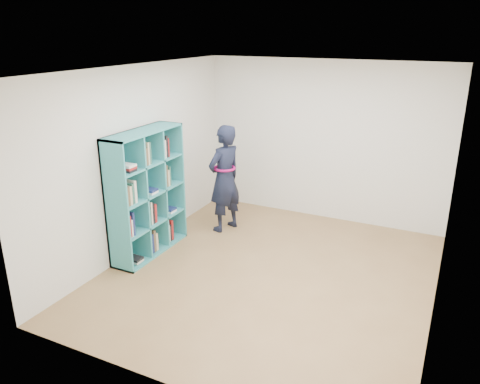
% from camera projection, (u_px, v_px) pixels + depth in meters
% --- Properties ---
extents(floor, '(4.50, 4.50, 0.00)m').
position_uv_depth(floor, '(269.00, 274.00, 6.12)').
color(floor, olive).
rests_on(floor, ground).
extents(ceiling, '(4.50, 4.50, 0.00)m').
position_uv_depth(ceiling, '(274.00, 70.00, 5.25)').
color(ceiling, white).
rests_on(ceiling, wall_back).
extents(wall_left, '(0.02, 4.50, 2.60)m').
position_uv_depth(wall_left, '(138.00, 161.00, 6.51)').
color(wall_left, silver).
rests_on(wall_left, floor).
extents(wall_right, '(0.02, 4.50, 2.60)m').
position_uv_depth(wall_right, '(449.00, 206.00, 4.86)').
color(wall_right, silver).
rests_on(wall_right, floor).
extents(wall_back, '(4.00, 0.02, 2.60)m').
position_uv_depth(wall_back, '(324.00, 142.00, 7.59)').
color(wall_back, silver).
rests_on(wall_back, floor).
extents(wall_front, '(4.00, 0.02, 2.60)m').
position_uv_depth(wall_front, '(165.00, 257.00, 3.77)').
color(wall_front, silver).
rests_on(wall_front, floor).
extents(bookshelf, '(0.39, 1.32, 1.77)m').
position_uv_depth(bookshelf, '(146.00, 194.00, 6.49)').
color(bookshelf, teal).
rests_on(bookshelf, floor).
extents(person, '(0.58, 0.71, 1.68)m').
position_uv_depth(person, '(225.00, 179.00, 7.22)').
color(person, black).
rests_on(person, floor).
extents(smartphone, '(0.03, 0.08, 0.12)m').
position_uv_depth(smartphone, '(222.00, 169.00, 7.35)').
color(smartphone, silver).
rests_on(smartphone, person).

